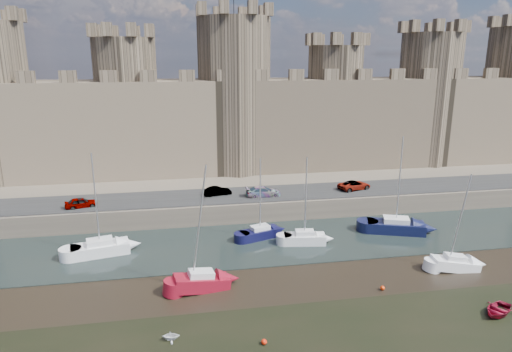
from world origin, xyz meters
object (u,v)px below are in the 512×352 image
(sailboat_1, at_px, (260,232))
(sailboat_0, at_px, (100,248))
(sailboat_2, at_px, (305,237))
(sailboat_4, at_px, (201,281))
(car_3, at_px, (354,185))
(sailboat_3, at_px, (396,226))
(sailboat_5, at_px, (455,263))
(car_0, at_px, (81,203))
(car_2, at_px, (263,192))
(car_1, at_px, (217,191))

(sailboat_1, bearing_deg, sailboat_0, 166.30)
(sailboat_0, xyz_separation_m, sailboat_2, (21.62, -0.97, -0.04))
(sailboat_4, bearing_deg, car_3, 31.19)
(sailboat_3, xyz_separation_m, sailboat_5, (1.24, -9.82, -0.15))
(car_0, bearing_deg, sailboat_4, -158.69)
(car_2, height_order, sailboat_2, sailboat_2)
(sailboat_1, xyz_separation_m, sailboat_4, (-7.23, -10.47, 0.07))
(sailboat_2, bearing_deg, car_2, 113.38)
(car_0, relative_size, sailboat_4, 0.32)
(car_3, xyz_separation_m, sailboat_0, (-31.62, -9.94, -2.30))
(car_0, relative_size, car_3, 0.80)
(sailboat_0, bearing_deg, sailboat_5, -27.78)
(sailboat_0, bearing_deg, car_2, 13.27)
(car_3, relative_size, sailboat_0, 0.42)
(sailboat_2, height_order, sailboat_5, sailboat_2)
(car_2, bearing_deg, car_1, 75.15)
(car_1, bearing_deg, sailboat_2, -155.62)
(car_3, bearing_deg, car_1, 71.54)
(car_2, distance_m, sailboat_4, 20.39)
(car_0, distance_m, sailboat_2, 26.73)
(sailboat_1, height_order, sailboat_5, sailboat_5)
(sailboat_2, relative_size, sailboat_4, 0.85)
(car_3, distance_m, sailboat_5, 19.67)
(car_2, xyz_separation_m, sailboat_0, (-18.94, -9.11, -2.32))
(sailboat_1, bearing_deg, sailboat_3, -22.34)
(sailboat_1, xyz_separation_m, sailboat_2, (4.50, -2.43, 0.04))
(car_0, distance_m, sailboat_4, 22.05)
(sailboat_5, bearing_deg, car_2, 135.47)
(sailboat_0, distance_m, sailboat_2, 21.65)
(sailboat_1, bearing_deg, car_3, 11.74)
(sailboat_4, bearing_deg, sailboat_3, 12.27)
(sailboat_5, bearing_deg, car_1, 142.51)
(sailboat_1, height_order, sailboat_3, sailboat_3)
(car_3, relative_size, sailboat_5, 0.47)
(car_0, bearing_deg, sailboat_0, -174.71)
(car_0, xyz_separation_m, car_2, (22.18, 0.56, 0.03))
(sailboat_0, relative_size, sailboat_4, 0.94)
(sailboat_3, bearing_deg, car_2, 167.79)
(car_2, xyz_separation_m, sailboat_2, (2.69, -10.08, -2.36))
(car_1, bearing_deg, sailboat_0, 116.62)
(car_2, relative_size, sailboat_0, 0.42)
(car_1, bearing_deg, car_2, -115.64)
(sailboat_1, bearing_deg, car_0, 142.24)
(car_0, bearing_deg, car_1, -98.67)
(car_3, height_order, sailboat_2, sailboat_2)
(car_2, bearing_deg, car_0, 90.25)
(car_3, relative_size, sailboat_2, 0.47)
(car_2, height_order, sailboat_3, sailboat_3)
(sailboat_5, bearing_deg, car_0, 160.29)
(car_2, height_order, car_3, car_2)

